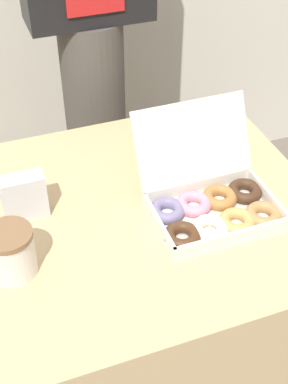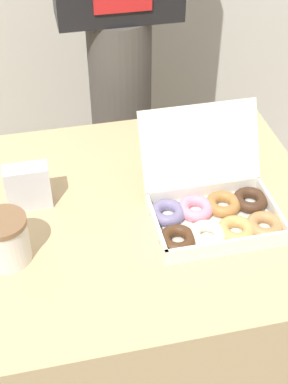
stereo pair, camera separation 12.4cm
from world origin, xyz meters
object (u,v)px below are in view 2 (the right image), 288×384
at_px(donut_box, 213,210).
at_px(person_customer, 118,0).
at_px(napkin_holder, 28,186).
at_px(coffee_cup, 6,239).

relative_size(donut_box, person_customer, 0.18).
xyz_separation_m(napkin_holder, person_customer, (0.33, 0.59, 0.21)).
bearing_deg(coffee_cup, napkin_holder, 71.63).
xyz_separation_m(donut_box, napkin_holder, (-0.42, 0.15, 0.02)).
relative_size(napkin_holder, person_customer, 0.06).
distance_m(donut_box, person_customer, 0.78).
distance_m(donut_box, napkin_holder, 0.45).
bearing_deg(napkin_holder, person_customer, 60.28).
bearing_deg(person_customer, coffee_cup, -117.33).
xyz_separation_m(coffee_cup, person_customer, (0.39, 0.76, 0.21)).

